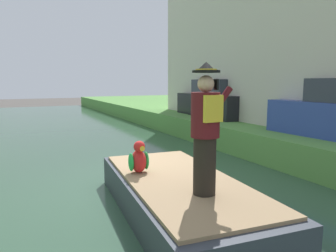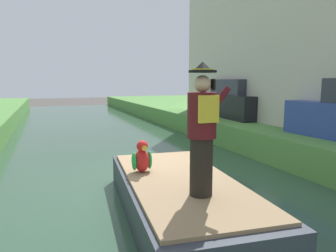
{
  "view_description": "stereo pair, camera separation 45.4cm",
  "coord_description": "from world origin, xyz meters",
  "views": [
    {
      "loc": [
        -2.42,
        -6.1,
        2.3
      ],
      "look_at": [
        -0.26,
        -1.71,
        1.61
      ],
      "focal_mm": 34.05,
      "sensor_mm": 36.0,
      "label": 1
    },
    {
      "loc": [
        -2.01,
        -6.28,
        2.3
      ],
      "look_at": [
        -0.26,
        -1.71,
        1.61
      ],
      "focal_mm": 34.05,
      "sensor_mm": 36.0,
      "label": 2
    }
  ],
  "objects": [
    {
      "name": "ground_plane",
      "position": [
        0.0,
        0.0,
        0.0
      ],
      "size": [
        80.0,
        80.0,
        0.0
      ],
      "primitive_type": "plane",
      "color": "#4C4742"
    },
    {
      "name": "canal_water",
      "position": [
        0.0,
        0.0,
        0.05
      ],
      "size": [
        6.81,
        48.0,
        0.1
      ],
      "primitive_type": "cube",
      "color": "#33513D",
      "rests_on": "ground"
    },
    {
      "name": "boat",
      "position": [
        0.0,
        -1.62,
        0.4
      ],
      "size": [
        2.19,
        4.35,
        0.61
      ],
      "color": "#333842",
      "rests_on": "canal_water"
    },
    {
      "name": "person_pirate",
      "position": [
        -0.03,
        -2.42,
        1.64
      ],
      "size": [
        0.61,
        0.42,
        1.85
      ],
      "rotation": [
        0.0,
        0.0,
        -0.14
      ],
      "color": "black",
      "rests_on": "boat"
    },
    {
      "name": "parrot_plush",
      "position": [
        -0.48,
        -1.01,
        0.95
      ],
      "size": [
        0.36,
        0.35,
        0.57
      ],
      "color": "red",
      "rests_on": "boat"
    },
    {
      "name": "parked_car_dark",
      "position": [
        5.23,
        4.82,
        1.5
      ],
      "size": [
        1.87,
        4.07,
        1.5
      ],
      "color": "black",
      "rests_on": "grass_bank_far"
    },
    {
      "name": "building_row",
      "position": [
        8.7,
        2.78,
        4.21
      ],
      "size": [
        7.73,
        11.68,
        6.66
      ],
      "primitive_type": "cube",
      "color": "beige",
      "rests_on": "grass_bank_far"
    }
  ]
}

